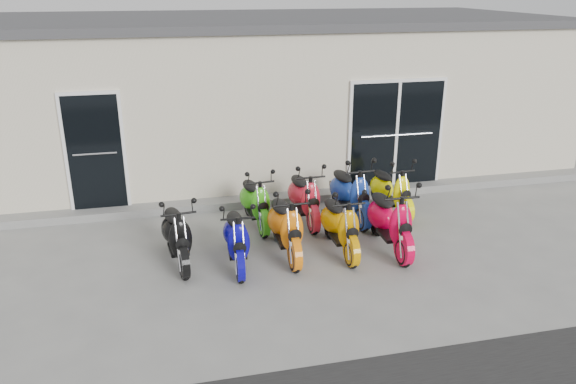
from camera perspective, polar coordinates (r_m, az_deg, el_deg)
name	(u,v)px	position (r m, az deg, el deg)	size (l,w,h in m)	color
ground	(296,247)	(9.25, 0.84, -5.63)	(80.00, 80.00, 0.00)	gray
building	(245,93)	(13.63, -4.43, 10.01)	(14.00, 6.00, 3.20)	beige
roof_cap	(243,20)	(13.43, -4.63, 17.07)	(14.20, 6.20, 0.16)	#3F3F42
front_step	(272,199)	(11.03, -1.66, -0.76)	(14.00, 0.40, 0.15)	gray
door_left	(95,150)	(10.68, -19.03, 4.09)	(1.07, 0.08, 2.22)	black
door_right	(396,131)	(11.56, 10.92, 6.06)	(2.02, 0.08, 2.22)	black
scooter_front_black	(176,227)	(8.68, -11.28, -3.55)	(0.59, 1.61, 1.19)	black
scooter_front_blue	(236,231)	(8.48, -5.27, -3.98)	(0.57, 1.56, 1.15)	#0A058C
scooter_front_orange_a	(285,219)	(8.74, -0.26, -2.74)	(0.62, 1.69, 1.25)	orange
scooter_front_orange_b	(340,218)	(8.89, 5.34, -2.62)	(0.59, 1.61, 1.19)	#D58D00
scooter_front_red	(390,213)	(9.06, 10.37, -2.09)	(0.63, 1.74, 1.29)	#DE0135
scooter_back_green	(255,195)	(9.84, -3.37, -0.34)	(0.57, 1.57, 1.16)	#3FBB19
scooter_back_red	(304,191)	(9.98, 1.66, 0.13)	(0.59, 1.63, 1.20)	red
scooter_back_blue	(350,186)	(10.16, 6.34, 0.60)	(0.63, 1.72, 1.27)	#173799
scooter_back_yellow	(391,184)	(10.54, 10.44, 0.78)	(0.57, 1.56, 1.15)	#FFFC00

